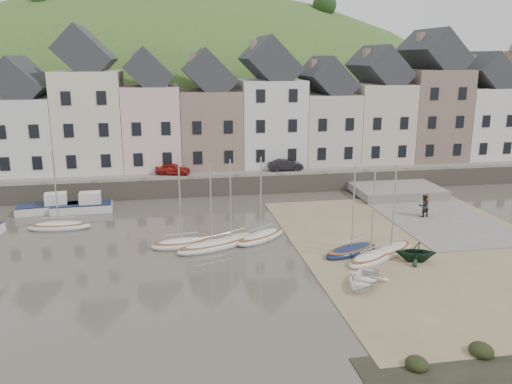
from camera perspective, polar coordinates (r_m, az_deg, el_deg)
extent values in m
plane|color=#4D463C|center=(34.27, 1.73, -7.35)|extent=(160.00, 160.00, 0.00)
cube|color=#3A5622|center=(64.60, -3.96, 3.77)|extent=(90.00, 30.00, 1.50)
cube|color=slate|center=(53.24, -2.67, 2.34)|extent=(70.00, 7.00, 0.10)
cube|color=slate|center=(50.00, -2.16, 0.78)|extent=(70.00, 1.20, 1.80)
cube|color=#7C654C|center=(37.90, 18.34, -5.88)|extent=(18.00, 26.00, 0.06)
cube|color=slate|center=(46.41, 18.14, -2.11)|extent=(8.00, 18.00, 0.12)
ellipsoid|color=#3A5622|center=(96.21, -8.49, -4.30)|extent=(134.40, 84.00, 84.00)
cylinder|color=#382619|center=(80.83, -21.96, 17.24)|extent=(0.50, 0.50, 3.00)
cylinder|color=#382619|center=(83.32, -11.46, 17.85)|extent=(0.50, 0.50, 3.00)
sphere|color=#213D19|center=(83.52, -11.55, 19.56)|extent=(3.60, 3.60, 3.60)
cylinder|color=#382619|center=(82.26, -1.19, 18.17)|extent=(0.50, 0.50, 3.00)
sphere|color=#213D19|center=(82.46, -1.20, 19.90)|extent=(3.60, 3.60, 3.60)
cylinder|color=#382619|center=(83.96, 7.46, 17.98)|extent=(0.50, 0.50, 3.00)
sphere|color=#213D19|center=(84.15, 7.52, 19.68)|extent=(3.60, 3.60, 3.60)
cube|color=silver|center=(57.29, -23.62, 5.77)|extent=(5.80, 8.00, 7.50)
cube|color=gray|center=(57.17, -25.75, 12.28)|extent=(0.60, 0.90, 1.40)
cube|color=beige|center=(56.00, -17.59, 7.43)|extent=(6.40, 8.00, 10.00)
cube|color=gray|center=(55.92, -19.93, 15.70)|extent=(0.60, 0.90, 1.40)
cube|color=beige|center=(55.61, -11.30, 6.99)|extent=(5.60, 8.00, 8.50)
cube|color=gray|center=(55.21, -13.17, 14.21)|extent=(0.60, 0.90, 1.40)
cube|color=#846B5B|center=(55.81, -5.13, 6.98)|extent=(6.20, 8.00, 8.00)
cube|color=gray|center=(55.23, -6.95, 14.27)|extent=(0.60, 0.90, 1.40)
cube|color=silver|center=(56.64, 1.43, 7.66)|extent=(6.60, 8.00, 9.00)
cube|color=gray|center=(55.94, -0.24, 15.61)|extent=(0.60, 0.90, 1.40)
cube|color=beige|center=(58.27, 7.51, 6.99)|extent=(5.80, 8.00, 7.50)
cube|color=gray|center=(57.37, 6.31, 13.60)|extent=(0.60, 0.90, 1.40)
cube|color=beige|center=(60.24, 12.99, 7.47)|extent=(6.00, 8.00, 8.50)
cube|color=gray|center=(59.26, 12.01, 14.47)|extent=(0.60, 0.90, 1.40)
cube|color=#796557|center=(62.83, 18.34, 8.07)|extent=(6.40, 8.00, 10.00)
cube|color=gray|center=(61.81, 17.61, 15.69)|extent=(0.60, 0.90, 1.40)
cube|color=silver|center=(66.04, 23.03, 7.06)|extent=(5.80, 8.00, 8.00)
cube|color=gray|center=(64.87, 22.54, 13.15)|extent=(0.60, 0.90, 1.40)
ellipsoid|color=silver|center=(42.67, -20.76, -3.58)|extent=(4.75, 1.68, 0.84)
ellipsoid|color=brown|center=(42.61, -20.78, -3.30)|extent=(4.37, 1.53, 0.20)
cylinder|color=#B2B5B7|center=(41.86, -21.13, 0.46)|extent=(0.10, 0.10, 5.60)
cylinder|color=#B2B5B7|center=(42.46, -20.85, -2.62)|extent=(2.58, 0.18, 0.08)
ellipsoid|color=silver|center=(36.66, -8.15, -5.68)|extent=(4.37, 2.06, 0.84)
ellipsoid|color=brown|center=(36.58, -8.16, -5.35)|extent=(4.02, 1.87, 0.20)
cylinder|color=#B2B5B7|center=(35.71, -8.33, -1.00)|extent=(0.10, 0.10, 5.60)
cylinder|color=#B2B5B7|center=(36.41, -8.19, -4.57)|extent=(2.30, 0.39, 0.08)
ellipsoid|color=beige|center=(36.81, -2.75, -5.45)|extent=(4.72, 3.64, 0.84)
ellipsoid|color=brown|center=(36.74, -2.75, -5.13)|extent=(4.33, 3.33, 0.20)
cylinder|color=#B2B5B7|center=(35.87, -2.81, -0.79)|extent=(0.10, 0.10, 5.60)
cylinder|color=#B2B5B7|center=(36.56, -2.76, -4.35)|extent=(2.22, 1.36, 0.08)
ellipsoid|color=silver|center=(37.61, 0.52, -4.99)|extent=(4.51, 3.88, 0.84)
ellipsoid|color=brown|center=(37.54, 0.53, -4.68)|extent=(4.14, 3.56, 0.20)
cylinder|color=#B2B5B7|center=(36.69, 0.54, -0.43)|extent=(0.10, 0.10, 5.60)
cylinder|color=#B2B5B7|center=(37.37, 0.53, -3.91)|extent=(2.04, 1.54, 0.08)
ellipsoid|color=silver|center=(35.97, -4.86, -5.98)|extent=(5.34, 3.25, 0.84)
ellipsoid|color=brown|center=(35.90, -4.87, -5.65)|extent=(4.91, 2.97, 0.20)
cylinder|color=#B2B5B7|center=(35.01, -4.97, -1.22)|extent=(0.10, 0.10, 5.60)
cylinder|color=#B2B5B7|center=(35.72, -4.89, -4.85)|extent=(2.67, 1.09, 0.08)
ellipsoid|color=#131E3E|center=(35.56, 10.40, -6.42)|extent=(4.62, 3.20, 0.84)
ellipsoid|color=brown|center=(35.48, 10.42, -6.09)|extent=(4.24, 2.93, 0.20)
cylinder|color=#B2B5B7|center=(34.59, 10.63, -1.62)|extent=(0.10, 0.10, 5.60)
cylinder|color=#B2B5B7|center=(35.30, 10.46, -5.28)|extent=(2.23, 1.08, 0.08)
ellipsoid|color=silver|center=(34.46, 12.40, -7.22)|extent=(4.17, 3.39, 0.84)
ellipsoid|color=brown|center=(34.38, 12.42, -6.88)|extent=(3.83, 3.11, 0.20)
cylinder|color=#B2B5B7|center=(33.46, 12.69, -2.28)|extent=(0.10, 0.10, 5.60)
cylinder|color=#B2B5B7|center=(34.20, 12.47, -6.05)|extent=(1.90, 1.24, 0.08)
ellipsoid|color=beige|center=(36.15, 14.55, -6.31)|extent=(4.62, 3.73, 0.84)
ellipsoid|color=brown|center=(36.07, 14.57, -5.98)|extent=(4.24, 3.42, 0.20)
cylinder|color=#B2B5B7|center=(35.19, 14.87, -1.58)|extent=(0.10, 0.10, 5.60)
cylinder|color=#B2B5B7|center=(35.89, 14.63, -5.19)|extent=(2.14, 1.43, 0.08)
cube|color=silver|center=(47.51, -21.86, -1.70)|extent=(5.22, 2.34, 0.70)
cube|color=#131E3E|center=(47.42, -21.90, -1.27)|extent=(5.13, 2.38, 0.08)
cube|color=silver|center=(47.05, -21.09, -0.70)|extent=(1.91, 1.42, 1.00)
cube|color=silver|center=(46.72, -18.54, -1.67)|extent=(5.06, 1.92, 0.70)
cube|color=#131E3E|center=(46.62, -18.58, -1.23)|extent=(4.96, 1.97, 0.08)
cube|color=silver|center=(46.35, -17.72, -0.63)|extent=(1.80, 1.28, 1.00)
imported|color=white|center=(30.85, 11.70, -9.40)|extent=(3.98, 4.17, 0.70)
imported|color=black|center=(35.02, 17.10, -6.25)|extent=(3.02, 2.77, 1.34)
imported|color=maroon|center=(44.94, 18.13, -1.33)|extent=(0.77, 0.62, 1.85)
imported|color=black|center=(44.56, 17.90, -1.44)|extent=(0.99, 0.82, 1.86)
imported|color=maroon|center=(51.74, -9.11, 2.52)|extent=(3.59, 2.20, 1.14)
imported|color=black|center=(53.08, 3.27, 2.99)|extent=(3.54, 1.29, 1.16)
ellipsoid|color=black|center=(25.99, 23.46, -15.67)|extent=(1.06, 1.17, 0.69)
ellipsoid|color=black|center=(24.15, 17.20, -17.57)|extent=(0.97, 1.06, 0.63)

